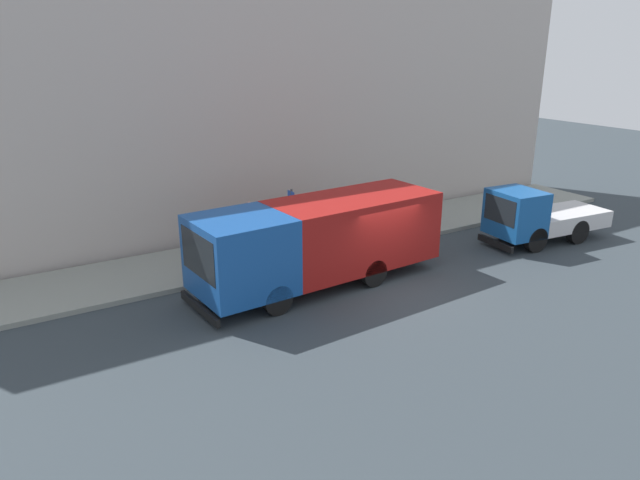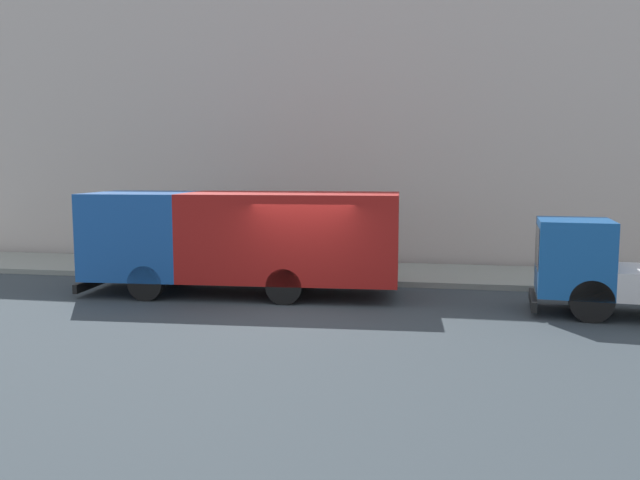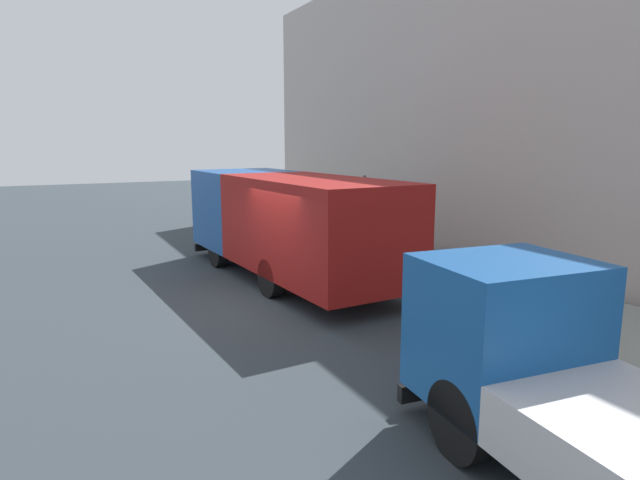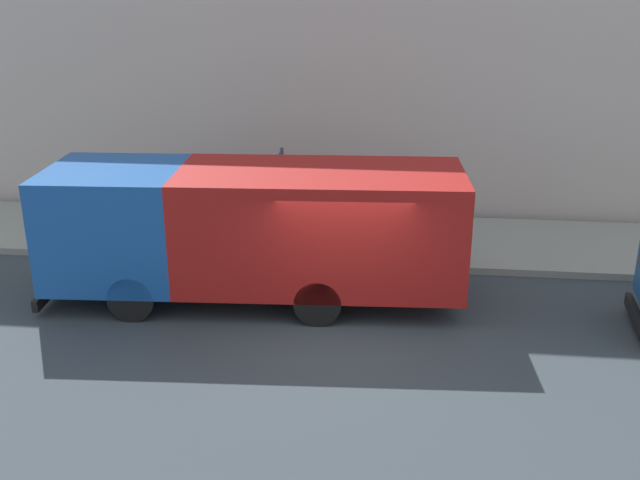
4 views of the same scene
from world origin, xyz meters
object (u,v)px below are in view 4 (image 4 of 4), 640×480
traffic_cone_orange (150,232)px  pedestrian_standing (200,199)px  large_utility_truck (254,226)px  pedestrian_walking (275,190)px  street_sign_post (282,192)px

traffic_cone_orange → pedestrian_standing: bearing=-41.8°
large_utility_truck → pedestrian_walking: 4.50m
large_utility_truck → pedestrian_standing: bearing=27.9°
traffic_cone_orange → street_sign_post: 3.41m
traffic_cone_orange → large_utility_truck: bearing=-127.4°
pedestrian_walking → large_utility_truck: bearing=-68.2°
large_utility_truck → traffic_cone_orange: bearing=49.2°
large_utility_truck → street_sign_post: (2.18, -0.23, 0.08)m
pedestrian_standing → street_sign_post: street_sign_post is taller
large_utility_truck → street_sign_post: 2.19m
street_sign_post → pedestrian_walking: bearing=13.8°
pedestrian_walking → street_sign_post: street_sign_post is taller
large_utility_truck → pedestrian_walking: bearing=0.9°
street_sign_post → large_utility_truck: bearing=173.9°
pedestrian_walking → street_sign_post: bearing=-58.6°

